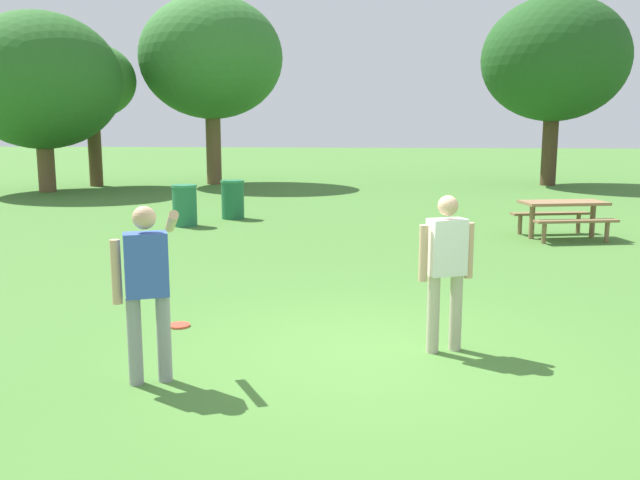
% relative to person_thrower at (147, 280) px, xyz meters
% --- Properties ---
extents(ground_plane, '(120.00, 120.00, 0.00)m').
position_rel_person_thrower_xyz_m(ground_plane, '(1.97, 0.90, -0.96)').
color(ground_plane, '#447530').
extents(person_thrower, '(0.57, 0.81, 1.64)m').
position_rel_person_thrower_xyz_m(person_thrower, '(0.00, 0.00, 0.00)').
color(person_thrower, gray).
rests_on(person_thrower, ground).
extents(person_catcher, '(0.57, 0.35, 1.64)m').
position_rel_person_thrower_xyz_m(person_catcher, '(2.77, 1.11, -0.02)').
color(person_catcher, '#B7AD93').
rests_on(person_catcher, ground).
extents(frisbee, '(0.26, 0.26, 0.03)m').
position_rel_person_thrower_xyz_m(frisbee, '(-0.25, 1.71, -0.95)').
color(frisbee, '#E04733').
rests_on(frisbee, ground).
extents(picnic_table_near, '(1.96, 1.74, 0.77)m').
position_rel_person_thrower_xyz_m(picnic_table_near, '(5.88, 8.49, -0.40)').
color(picnic_table_near, olive).
rests_on(picnic_table_near, ground).
extents(trash_can_beside_table, '(0.59, 0.59, 0.96)m').
position_rel_person_thrower_xyz_m(trash_can_beside_table, '(-1.56, 10.78, -0.48)').
color(trash_can_beside_table, '#1E663D').
rests_on(trash_can_beside_table, ground).
extents(trash_can_further_along, '(0.59, 0.59, 0.96)m').
position_rel_person_thrower_xyz_m(trash_can_further_along, '(-2.41, 9.46, -0.48)').
color(trash_can_further_along, '#237047').
rests_on(trash_can_further_along, ground).
extents(tree_tall_left, '(5.42, 5.42, 6.08)m').
position_rel_person_thrower_xyz_m(tree_tall_left, '(-9.43, 16.84, 2.80)').
color(tree_tall_left, brown).
rests_on(tree_tall_left, ground).
extents(tree_broad_center, '(3.27, 3.27, 5.31)m').
position_rel_person_thrower_xyz_m(tree_broad_center, '(-8.63, 19.10, 2.90)').
color(tree_broad_center, brown).
rests_on(tree_broad_center, ground).
extents(tree_far_right, '(5.45, 5.45, 7.14)m').
position_rel_person_thrower_xyz_m(tree_far_right, '(-4.38, 20.36, 3.84)').
color(tree_far_right, brown).
rests_on(tree_far_right, ground).
extents(tree_slender_mid, '(5.41, 5.41, 7.02)m').
position_rel_person_thrower_xyz_m(tree_slender_mid, '(8.55, 20.95, 3.74)').
color(tree_slender_mid, '#4C3823').
rests_on(tree_slender_mid, ground).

